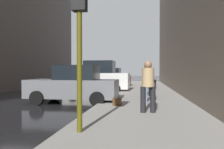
# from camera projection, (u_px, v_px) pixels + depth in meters

# --- Properties ---
(ground_plane) EXTENTS (120.00, 120.00, 0.00)m
(ground_plane) POSITION_uv_depth(u_px,v_px,m) (13.00, 104.00, 9.97)
(ground_plane) COLOR black
(sidewalk) EXTENTS (4.00, 40.00, 0.15)m
(sidewalk) POSITION_uv_depth(u_px,v_px,m) (145.00, 105.00, 9.11)
(sidewalk) COLOR gray
(sidewalk) RESTS_ON ground_plane
(parked_gray_coupe) EXTENTS (4.21, 2.08, 1.79)m
(parked_gray_coupe) POSITION_uv_depth(u_px,v_px,m) (74.00, 85.00, 10.38)
(parked_gray_coupe) COLOR slate
(parked_gray_coupe) RESTS_ON ground_plane
(parked_white_van) EXTENTS (4.62, 2.11, 2.25)m
(parked_white_van) POSITION_uv_depth(u_px,v_px,m) (98.00, 78.00, 15.77)
(parked_white_van) COLOR silver
(parked_white_van) RESTS_ON ground_plane
(parked_red_hatchback) EXTENTS (4.27, 2.19, 1.79)m
(parked_red_hatchback) POSITION_uv_depth(u_px,v_px,m) (108.00, 78.00, 20.53)
(parked_red_hatchback) COLOR #B2191E
(parked_red_hatchback) RESTS_ON ground_plane
(fire_hydrant) EXTENTS (0.42, 0.22, 0.70)m
(fire_hydrant) POSITION_uv_depth(u_px,v_px,m) (122.00, 86.00, 14.96)
(fire_hydrant) COLOR red
(fire_hydrant) RESTS_ON sidewalk
(traffic_light) EXTENTS (0.32, 0.32, 3.60)m
(traffic_light) POSITION_uv_depth(u_px,v_px,m) (79.00, 15.00, 4.85)
(traffic_light) COLOR #514C0F
(traffic_light) RESTS_ON sidewalk
(pedestrian_with_beanie) EXTENTS (0.51, 0.41, 1.78)m
(pedestrian_with_beanie) POSITION_uv_depth(u_px,v_px,m) (146.00, 76.00, 17.90)
(pedestrian_with_beanie) COLOR #333338
(pedestrian_with_beanie) RESTS_ON sidewalk
(pedestrian_with_fedora) EXTENTS (0.51, 0.43, 1.78)m
(pedestrian_with_fedora) POSITION_uv_depth(u_px,v_px,m) (147.00, 78.00, 11.86)
(pedestrian_with_fedora) COLOR black
(pedestrian_with_fedora) RESTS_ON sidewalk
(pedestrian_in_jeans) EXTENTS (0.52, 0.46, 1.71)m
(pedestrian_in_jeans) POSITION_uv_depth(u_px,v_px,m) (149.00, 80.00, 9.48)
(pedestrian_in_jeans) COLOR #728CB2
(pedestrian_in_jeans) RESTS_ON sidewalk
(pedestrian_in_tan_coat) EXTENTS (0.52, 0.45, 1.71)m
(pedestrian_in_tan_coat) POSITION_uv_depth(u_px,v_px,m) (148.00, 84.00, 7.16)
(pedestrian_in_tan_coat) COLOR black
(pedestrian_in_tan_coat) RESTS_ON sidewalk
(rolling_suitcase) EXTENTS (0.45, 0.61, 1.04)m
(rolling_suitcase) POSITION_uv_depth(u_px,v_px,m) (153.00, 84.00, 17.17)
(rolling_suitcase) COLOR black
(rolling_suitcase) RESTS_ON sidewalk
(duffel_bag) EXTENTS (0.32, 0.44, 0.28)m
(duffel_bag) POSITION_uv_depth(u_px,v_px,m) (117.00, 102.00, 8.74)
(duffel_bag) COLOR #472D19
(duffel_bag) RESTS_ON sidewalk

